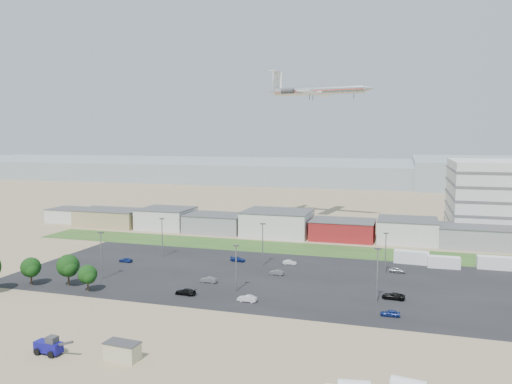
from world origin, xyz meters
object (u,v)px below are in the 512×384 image
at_px(box_trailer_a, 411,257).
at_px(parked_car_2, 390,313).
at_px(parked_car_11, 290,262).
at_px(parked_car_13, 247,298).
at_px(parked_car_0, 393,296).
at_px(parked_car_6, 238,259).
at_px(telehandler, 48,345).
at_px(parked_car_5, 126,260).
at_px(airliner, 319,90).
at_px(parked_car_8, 397,270).
at_px(parked_car_3, 185,292).
at_px(parked_car_7, 277,272).
at_px(portable_shed, 122,351).
at_px(parked_car_4, 209,280).

height_order(box_trailer_a, parked_car_2, box_trailer_a).
xyz_separation_m(parked_car_11, parked_car_13, (-1.54, -31.19, 0.07)).
bearing_deg(parked_car_0, parked_car_6, -112.66).
xyz_separation_m(telehandler, parked_car_5, (-19.17, 53.07, -0.84)).
height_order(airliner, parked_car_11, airliner).
height_order(airliner, parked_car_2, airliner).
xyz_separation_m(parked_car_0, parked_car_2, (-0.27, -10.30, -0.04)).
relative_size(parked_car_8, parked_car_11, 1.06).
xyz_separation_m(telehandler, parked_car_0, (49.10, 41.88, -0.80)).
relative_size(telehandler, airliner, 0.16).
distance_m(telehandler, parked_car_3, 33.20).
height_order(parked_car_7, parked_car_8, parked_car_8).
relative_size(portable_shed, parked_car_5, 1.48).
bearing_deg(box_trailer_a, parked_car_8, -103.34).
distance_m(parked_car_5, parked_car_6, 29.50).
height_order(parked_car_0, parked_car_7, parked_car_0).
distance_m(parked_car_2, parked_car_6, 50.48).
relative_size(parked_car_0, parked_car_13, 1.18).
xyz_separation_m(portable_shed, parked_car_8, (37.83, 61.37, -0.69)).
distance_m(telehandler, parked_car_8, 80.09).
height_order(portable_shed, parked_car_8, portable_shed).
bearing_deg(portable_shed, telehandler, -168.41).
height_order(parked_car_2, parked_car_8, parked_car_8).
xyz_separation_m(box_trailer_a, parked_car_6, (-44.00, -11.05, -1.05)).
distance_m(parked_car_3, parked_car_7, 24.90).
bearing_deg(box_trailer_a, portable_shed, -115.57).
bearing_deg(parked_car_11, parked_car_6, 85.74).
distance_m(box_trailer_a, airliner, 83.48).
bearing_deg(parked_car_8, parked_car_11, 95.72).
height_order(parked_car_5, parked_car_6, parked_car_5).
bearing_deg(airliner, parked_car_8, -56.40).
bearing_deg(parked_car_5, airliner, 156.95).
bearing_deg(portable_shed, parked_car_2, 42.80).
relative_size(portable_shed, parked_car_6, 1.29).
bearing_deg(parked_car_13, parked_car_2, 92.19).
height_order(parked_car_2, parked_car_13, parked_car_13).
relative_size(portable_shed, parked_car_8, 1.42).
relative_size(parked_car_2, parked_car_6, 0.87).
xyz_separation_m(telehandler, parked_car_7, (21.95, 52.65, -0.87)).
distance_m(parked_car_0, parked_car_3, 42.61).
height_order(telehandler, parked_car_7, telehandler).
xyz_separation_m(parked_car_0, parked_car_3, (-41.52, -9.57, 0.01)).
height_order(parked_car_2, parked_car_11, parked_car_2).
xyz_separation_m(parked_car_4, parked_car_13, (12.38, -10.11, 0.01)).
relative_size(parked_car_2, parked_car_11, 1.01).
height_order(parked_car_2, parked_car_4, parked_car_4).
height_order(parked_car_6, parked_car_7, parked_car_6).
height_order(telehandler, parked_car_6, telehandler).
relative_size(parked_car_3, parked_car_5, 1.26).
bearing_deg(parked_car_2, airliner, -163.80).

